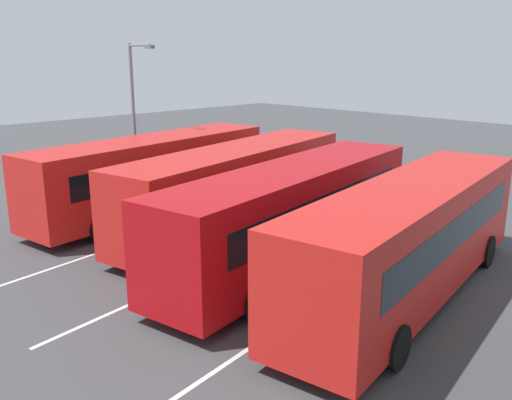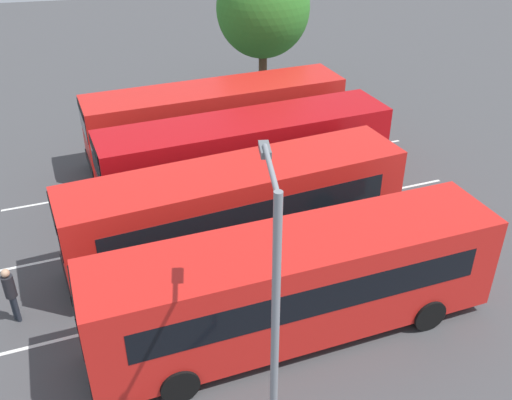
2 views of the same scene
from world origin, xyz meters
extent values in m
plane|color=#424244|center=(0.00, 0.00, 0.00)|extent=(79.14, 79.14, 0.00)
cube|color=red|center=(-0.13, -5.60, 1.71)|extent=(11.22, 4.13, 2.75)
cube|color=#19232D|center=(5.25, -4.71, 2.45)|extent=(0.46, 2.09, 1.15)
cube|color=#19232D|center=(-0.32, -4.45, 2.04)|extent=(9.12, 1.57, 0.88)
cube|color=#19232D|center=(0.05, -6.74, 2.04)|extent=(9.12, 1.57, 0.88)
cube|color=black|center=(5.27, -4.71, 2.91)|extent=(0.41, 1.90, 0.32)
cube|color=black|center=(5.28, -4.71, 0.56)|extent=(0.45, 2.18, 0.36)
cylinder|color=black|center=(3.15, -3.91, 0.49)|extent=(1.01, 0.43, 0.97)
cylinder|color=black|center=(3.52, -6.14, 0.49)|extent=(1.01, 0.43, 0.97)
cylinder|color=black|center=(-3.79, -5.05, 0.49)|extent=(1.01, 0.43, 0.97)
cylinder|color=black|center=(-3.42, -7.28, 0.49)|extent=(1.01, 0.43, 0.97)
cube|color=#B70C11|center=(-0.70, -1.96, 1.71)|extent=(11.23, 4.20, 2.75)
cube|color=black|center=(4.68, -1.05, 2.45)|extent=(0.47, 2.09, 1.15)
cube|color=black|center=(-0.89, -0.82, 2.04)|extent=(9.11, 1.63, 0.88)
cube|color=black|center=(-0.50, -3.11, 2.04)|extent=(9.11, 1.63, 0.88)
cube|color=black|center=(4.70, -1.04, 2.91)|extent=(0.42, 1.90, 0.32)
cube|color=black|center=(4.71, -1.04, 0.56)|extent=(0.47, 2.18, 0.36)
cylinder|color=black|center=(2.58, -0.26, 0.49)|extent=(1.01, 0.44, 0.97)
cylinder|color=black|center=(2.96, -2.49, 0.49)|extent=(1.01, 0.44, 0.97)
cylinder|color=black|center=(-4.35, -1.44, 0.49)|extent=(1.01, 0.44, 0.97)
cylinder|color=black|center=(-3.97, -3.67, 0.49)|extent=(1.01, 0.44, 0.97)
cube|color=red|center=(0.37, 1.71, 1.71)|extent=(11.24, 4.50, 2.75)
cube|color=black|center=(5.72, 2.78, 2.45)|extent=(0.53, 2.08, 1.15)
cube|color=black|center=(0.14, 2.85, 2.04)|extent=(9.06, 1.89, 0.88)
cube|color=black|center=(0.60, 0.57, 2.04)|extent=(9.06, 1.89, 0.88)
cube|color=black|center=(5.74, 2.79, 2.91)|extent=(0.47, 1.89, 0.32)
cube|color=black|center=(5.75, 2.79, 0.56)|extent=(0.53, 2.17, 0.36)
cylinder|color=black|center=(3.60, 3.51, 0.49)|extent=(1.01, 0.47, 0.97)
cylinder|color=black|center=(4.04, 1.29, 0.49)|extent=(1.01, 0.47, 0.97)
cylinder|color=black|center=(-3.30, 2.13, 0.49)|extent=(1.01, 0.47, 0.97)
cylinder|color=black|center=(-2.85, -0.09, 0.49)|extent=(1.01, 0.47, 0.97)
cube|color=red|center=(-0.42, 5.80, 1.71)|extent=(11.21, 3.88, 2.75)
cube|color=black|center=(4.98, 6.55, 2.45)|extent=(0.41, 2.09, 1.15)
cube|color=black|center=(-0.58, 6.95, 2.04)|extent=(9.15, 1.35, 0.88)
cube|color=black|center=(-0.26, 4.65, 2.04)|extent=(9.15, 1.35, 0.88)
cube|color=black|center=(5.00, 6.56, 2.91)|extent=(0.36, 1.90, 0.32)
cube|color=black|center=(5.01, 6.56, 0.56)|extent=(0.40, 2.19, 0.36)
cylinder|color=black|center=(2.90, 7.41, 0.49)|extent=(1.00, 0.41, 0.97)
cylinder|color=black|center=(3.22, 5.16, 0.49)|extent=(1.00, 0.41, 0.97)
cylinder|color=black|center=(-4.06, 6.44, 0.49)|extent=(1.00, 0.41, 0.97)
cylinder|color=black|center=(-3.75, 4.19, 0.49)|extent=(1.00, 0.41, 0.97)
cylinder|color=#232833|center=(7.18, 3.58, 0.43)|extent=(0.13, 0.13, 0.86)
cylinder|color=#232833|center=(7.08, 3.70, 0.43)|extent=(0.13, 0.13, 0.86)
cylinder|color=#232328|center=(7.13, 3.64, 1.21)|extent=(0.45, 0.45, 0.68)
sphere|color=tan|center=(7.13, 3.64, 1.67)|extent=(0.23, 0.23, 0.23)
cylinder|color=gray|center=(1.11, 9.45, 3.38)|extent=(0.16, 0.16, 6.76)
cylinder|color=gray|center=(1.00, 8.50, 6.66)|extent=(0.32, 1.89, 0.10)
cube|color=slate|center=(0.89, 7.56, 6.58)|extent=(0.26, 0.58, 0.14)
cube|color=silver|center=(0.00, -3.87, 0.00)|extent=(17.07, 2.60, 0.01)
cube|color=silver|center=(0.00, 0.00, 0.00)|extent=(17.07, 2.60, 0.01)
cube|color=silver|center=(0.00, 3.87, 0.00)|extent=(17.07, 2.60, 0.01)
camera|label=1|loc=(-12.58, -12.50, 6.31)|focal=38.64mm
camera|label=2|loc=(3.16, 17.06, 11.35)|focal=40.30mm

